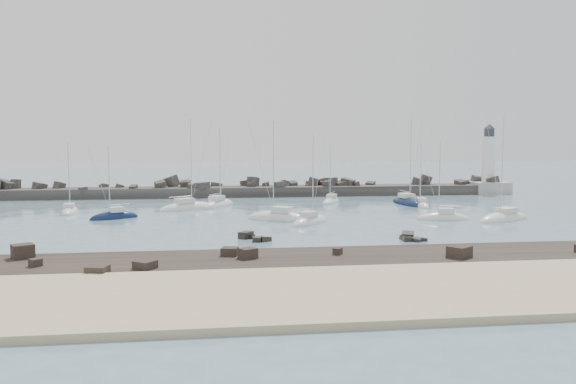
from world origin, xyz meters
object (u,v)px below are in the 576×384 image
object	(u,v)px
lighthouse	(488,178)
sailboat_9	(421,205)
sailboat_7	(408,203)
sailboat_10	(504,219)
sailboat_0	(70,212)
sailboat_4	(279,219)
sailboat_8	(443,219)
sailboat_2	(218,205)
sailboat_6	(310,222)
sailboat_1	(114,217)
sailboat_3	(187,208)
sailboat_5	(331,202)

from	to	relation	value
lighthouse	sailboat_9	size ratio (longest dim) A/B	1.34
sailboat_7	sailboat_10	bearing A→B (deg)	-71.60
sailboat_0	sailboat_4	distance (m)	31.88
sailboat_9	sailboat_10	xyz separation A→B (m)	(5.35, -16.56, 0.00)
sailboat_8	sailboat_9	world-z (taller)	sailboat_8
sailboat_2	sailboat_0	bearing A→B (deg)	-165.74
sailboat_10	sailboat_6	bearing A→B (deg)	178.92
sailboat_2	sailboat_4	bearing A→B (deg)	-64.88
sailboat_1	sailboat_8	distance (m)	44.62
sailboat_0	sailboat_9	size ratio (longest dim) A/B	1.04
sailboat_3	sailboat_5	distance (m)	24.67
sailboat_10	sailboat_8	bearing A→B (deg)	169.82
sailboat_1	sailboat_2	bearing A→B (deg)	41.76
sailboat_0	sailboat_10	bearing A→B (deg)	-14.30
sailboat_7	lighthouse	bearing A→B (deg)	37.15
sailboat_6	sailboat_8	xyz separation A→B (m)	(18.26, 0.93, 0.00)
sailboat_2	sailboat_3	distance (m)	5.94
sailboat_6	sailboat_1	bearing A→B (deg)	163.57
sailboat_2	sailboat_10	world-z (taller)	sailboat_10
sailboat_0	sailboat_6	size ratio (longest dim) A/B	0.90
sailboat_2	sailboat_8	distance (m)	35.66
sailboat_0	sailboat_2	bearing A→B (deg)	14.26
sailboat_8	sailboat_10	bearing A→B (deg)	-10.18
sailboat_7	sailboat_9	world-z (taller)	sailboat_7
lighthouse	sailboat_9	world-z (taller)	lighthouse
sailboat_4	sailboat_9	bearing A→B (deg)	27.51
sailboat_0	sailboat_2	world-z (taller)	sailboat_2
sailboat_5	sailboat_4	bearing A→B (deg)	-119.72
sailboat_0	lighthouse	bearing A→B (deg)	15.91
sailboat_1	sailboat_0	bearing A→B (deg)	137.12
sailboat_3	sailboat_7	world-z (taller)	sailboat_7
sailboat_7	sailboat_8	size ratio (longest dim) A/B	1.32
sailboat_4	sailboat_8	xyz separation A→B (m)	(22.00, -2.33, -0.02)
lighthouse	sailboat_2	world-z (taller)	lighthouse
sailboat_4	sailboat_2	bearing A→B (deg)	115.12
sailboat_9	sailboat_4	bearing A→B (deg)	-152.49
sailboat_9	sailboat_0	bearing A→B (deg)	-178.58
lighthouse	sailboat_4	world-z (taller)	lighthouse
sailboat_2	sailboat_3	bearing A→B (deg)	-143.31
sailboat_5	sailboat_8	xyz separation A→B (m)	(10.83, -21.89, 0.00)
sailboat_6	sailboat_9	world-z (taller)	sailboat_6
sailboat_2	sailboat_3	xyz separation A→B (m)	(-4.77, -3.55, -0.01)
sailboat_3	sailboat_10	size ratio (longest dim) A/B	1.01
sailboat_4	sailboat_6	distance (m)	4.96
sailboat_2	sailboat_5	xyz separation A→B (m)	(19.14, 2.57, -0.01)
lighthouse	sailboat_7	xyz separation A→B (m)	(-22.76, -17.25, -2.95)
sailboat_2	sailboat_7	xyz separation A→B (m)	(31.38, -1.13, -0.00)
sailboat_4	sailboat_8	world-z (taller)	sailboat_4
sailboat_1	sailboat_10	distance (m)	52.68
sailboat_1	sailboat_4	world-z (taller)	sailboat_4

